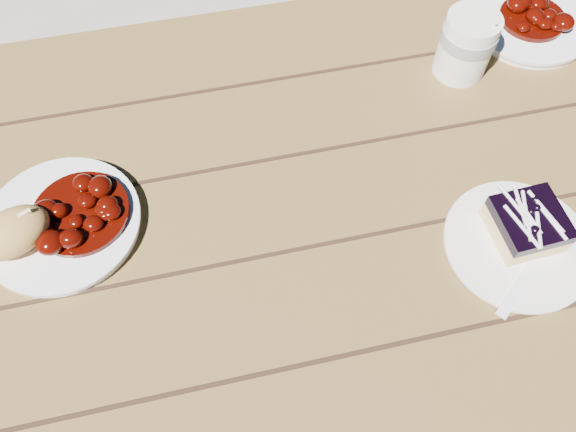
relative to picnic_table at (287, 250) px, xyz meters
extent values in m
plane|color=#9C968C|center=(0.00, 0.00, -0.59)|extent=(60.00, 60.00, 0.00)
cube|color=brown|center=(0.00, 0.00, 0.14)|extent=(2.00, 0.80, 0.05)
cube|color=brown|center=(0.00, 0.65, -0.15)|extent=(1.80, 0.25, 0.04)
cube|color=brown|center=(0.80, 0.65, -0.38)|extent=(0.06, 0.06, 0.42)
cylinder|color=white|center=(-0.32, 0.03, 0.17)|extent=(0.22, 0.22, 0.02)
ellipsoid|color=tan|center=(-0.38, 0.01, 0.20)|extent=(0.12, 0.11, 0.05)
cylinder|color=white|center=(0.30, -0.14, 0.17)|extent=(0.20, 0.20, 0.01)
cube|color=#E7C77E|center=(0.31, -0.13, 0.19)|extent=(0.09, 0.09, 0.03)
cube|color=black|center=(0.31, -0.13, 0.21)|extent=(0.09, 0.09, 0.02)
cylinder|color=white|center=(0.34, 0.20, 0.22)|extent=(0.09, 0.09, 0.11)
cylinder|color=white|center=(0.50, 0.27, 0.17)|extent=(0.21, 0.21, 0.02)
camera|label=1|loc=(-0.09, -0.42, 0.87)|focal=35.00mm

